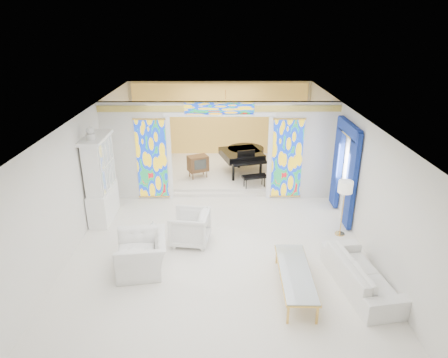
{
  "coord_description": "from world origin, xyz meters",
  "views": [
    {
      "loc": [
        0.06,
        -9.42,
        5.21
      ],
      "look_at": [
        0.12,
        0.2,
        1.33
      ],
      "focal_mm": 32.0,
      "sensor_mm": 36.0,
      "label": 1
    }
  ],
  "objects_px": {
    "china_cabinet": "(101,179)",
    "coffee_table": "(295,273)",
    "armchair_left": "(142,254)",
    "tv_console": "(198,164)",
    "armchair_right": "(190,227)",
    "sofa": "(362,273)",
    "grand_piano": "(244,154)"
  },
  "relations": [
    {
      "from": "china_cabinet",
      "to": "coffee_table",
      "type": "bearing_deg",
      "value": -34.22
    },
    {
      "from": "armchair_left",
      "to": "tv_console",
      "type": "xyz_separation_m",
      "value": [
        0.97,
        5.13,
        0.27
      ]
    },
    {
      "from": "china_cabinet",
      "to": "armchair_right",
      "type": "height_order",
      "value": "china_cabinet"
    },
    {
      "from": "armchair_right",
      "to": "tv_console",
      "type": "xyz_separation_m",
      "value": [
        -0.01,
        3.98,
        0.25
      ]
    },
    {
      "from": "china_cabinet",
      "to": "armchair_left",
      "type": "bearing_deg",
      "value": -58.6
    },
    {
      "from": "armchair_left",
      "to": "sofa",
      "type": "relative_size",
      "value": 0.54
    },
    {
      "from": "tv_console",
      "to": "grand_piano",
      "type": "bearing_deg",
      "value": -6.24
    },
    {
      "from": "grand_piano",
      "to": "tv_console",
      "type": "bearing_deg",
      "value": -177.61
    },
    {
      "from": "tv_console",
      "to": "armchair_right",
      "type": "bearing_deg",
      "value": -114.3
    },
    {
      "from": "armchair_left",
      "to": "armchair_right",
      "type": "distance_m",
      "value": 1.51
    },
    {
      "from": "sofa",
      "to": "armchair_left",
      "type": "bearing_deg",
      "value": 73.07
    },
    {
      "from": "sofa",
      "to": "tv_console",
      "type": "height_order",
      "value": "tv_console"
    },
    {
      "from": "china_cabinet",
      "to": "coffee_table",
      "type": "xyz_separation_m",
      "value": [
        4.77,
        -3.24,
        -0.74
      ]
    },
    {
      "from": "armchair_left",
      "to": "grand_piano",
      "type": "height_order",
      "value": "grand_piano"
    },
    {
      "from": "grand_piano",
      "to": "sofa",
      "type": "bearing_deg",
      "value": -87.33
    },
    {
      "from": "armchair_right",
      "to": "tv_console",
      "type": "relative_size",
      "value": 1.19
    },
    {
      "from": "armchair_left",
      "to": "tv_console",
      "type": "bearing_deg",
      "value": 160.4
    },
    {
      "from": "china_cabinet",
      "to": "armchair_left",
      "type": "xyz_separation_m",
      "value": [
        1.51,
        -2.48,
        -0.77
      ]
    },
    {
      "from": "armchair_right",
      "to": "sofa",
      "type": "distance_m",
      "value": 4.1
    },
    {
      "from": "armchair_right",
      "to": "china_cabinet",
      "type": "bearing_deg",
      "value": -110.54
    },
    {
      "from": "armchair_left",
      "to": "grand_piano",
      "type": "xyz_separation_m",
      "value": [
        2.54,
        5.65,
        0.44
      ]
    },
    {
      "from": "armchair_left",
      "to": "armchair_right",
      "type": "xyz_separation_m",
      "value": [
        0.98,
        1.15,
        0.02
      ]
    },
    {
      "from": "china_cabinet",
      "to": "armchair_right",
      "type": "distance_m",
      "value": 2.92
    },
    {
      "from": "china_cabinet",
      "to": "grand_piano",
      "type": "distance_m",
      "value": 5.16
    },
    {
      "from": "sofa",
      "to": "tv_console",
      "type": "xyz_separation_m",
      "value": [
        -3.69,
        5.79,
        0.34
      ]
    },
    {
      "from": "sofa",
      "to": "tv_console",
      "type": "distance_m",
      "value": 6.87
    },
    {
      "from": "china_cabinet",
      "to": "tv_console",
      "type": "distance_m",
      "value": 3.66
    },
    {
      "from": "armchair_right",
      "to": "sofa",
      "type": "xyz_separation_m",
      "value": [
        3.68,
        -1.81,
        -0.09
      ]
    },
    {
      "from": "grand_piano",
      "to": "tv_console",
      "type": "xyz_separation_m",
      "value": [
        -1.58,
        -0.52,
        -0.17
      ]
    },
    {
      "from": "armchair_right",
      "to": "sofa",
      "type": "relative_size",
      "value": 0.41
    },
    {
      "from": "sofa",
      "to": "grand_piano",
      "type": "xyz_separation_m",
      "value": [
        -2.11,
        6.31,
        0.51
      ]
    },
    {
      "from": "china_cabinet",
      "to": "sofa",
      "type": "xyz_separation_m",
      "value": [
        6.17,
        -3.14,
        -0.84
      ]
    }
  ]
}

